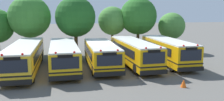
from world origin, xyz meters
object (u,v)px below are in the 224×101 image
school_bus_1 (64,55)px  tree_5 (171,26)px  school_bus_3 (134,52)px  school_bus_0 (25,56)px  traffic_cone (184,83)px  tree_3 (112,21)px  tree_2 (77,16)px  tree_1 (28,17)px  tree_4 (139,16)px  school_bus_4 (167,50)px  school_bus_2 (101,54)px

school_bus_1 → tree_5: size_ratio=2.02×
school_bus_3 → school_bus_1: bearing=-1.7°
school_bus_0 → tree_5: size_ratio=2.20×
traffic_cone → tree_3: bearing=96.3°
tree_2 → tree_3: 5.05m
school_bus_1 → tree_2: size_ratio=1.47×
school_bus_1 → tree_1: (-4.04, 8.42, 3.45)m
tree_1 → tree_4: (14.16, -0.93, -0.01)m
tree_3 → tree_4: tree_4 is taller
tree_5 → tree_4: bearing=173.7°
school_bus_3 → tree_5: tree_5 is taller
tree_3 → tree_4: 3.63m
tree_5 → school_bus_1: bearing=-154.5°
school_bus_4 → tree_2: tree_2 is taller
tree_1 → tree_2: bearing=-13.2°
school_bus_0 → tree_4: size_ratio=1.60×
tree_1 → tree_2: 6.05m
school_bus_2 → tree_4: size_ratio=1.30×
tree_1 → traffic_cone: tree_1 is taller
tree_3 → tree_5: size_ratio=1.15×
school_bus_0 → tree_3: size_ratio=1.91×
school_bus_1 → traffic_cone: 11.52m
school_bus_4 → school_bus_0: bearing=1.4°
tree_4 → traffic_cone: tree_4 is taller
tree_4 → traffic_cone: size_ratio=12.34×
school_bus_0 → school_bus_2: school_bus_0 is taller
school_bus_1 → traffic_cone: bearing=137.0°
school_bus_2 → school_bus_4: 7.21m
school_bus_2 → traffic_cone: school_bus_2 is taller
school_bus_0 → tree_3: 13.50m
school_bus_2 → traffic_cone: 8.97m
school_bus_2 → tree_1: tree_1 is taller
tree_3 → tree_5: tree_3 is taller
school_bus_0 → tree_3: bearing=-139.6°
tree_4 → school_bus_4: bearing=-84.6°
tree_4 → tree_5: size_ratio=1.38×
school_bus_1 → traffic_cone: (8.44, -7.76, -1.04)m
tree_4 → school_bus_3: bearing=-111.8°
traffic_cone → school_bus_2: bearing=122.7°
school_bus_1 → tree_3: tree_3 is taller
school_bus_3 → tree_4: tree_4 is taller
tree_3 → school_bus_2: bearing=-109.3°
tree_5 → traffic_cone: (-6.20, -14.75, -3.19)m
school_bus_3 → tree_3: 8.93m
school_bus_4 → tree_1: tree_1 is taller
school_bus_2 → school_bus_0: bearing=-0.6°
school_bus_1 → tree_4: 13.05m
school_bus_2 → school_bus_4: (7.20, 0.28, 0.08)m
school_bus_1 → school_bus_4: school_bus_4 is taller
school_bus_0 → school_bus_3: bearing=-179.5°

